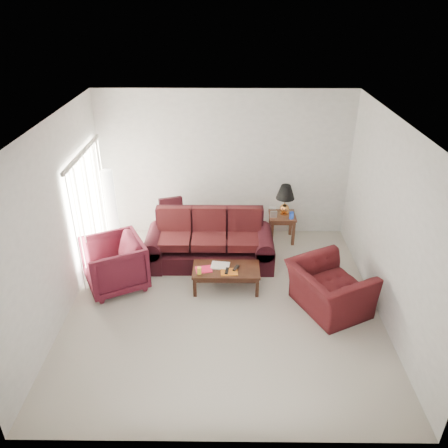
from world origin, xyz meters
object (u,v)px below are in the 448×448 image
Objects in this scene: armchair_left at (114,264)px; coffee_table at (226,278)px; floor_lamp at (111,208)px; sofa at (209,240)px; armchair_right at (329,289)px; end_table at (282,227)px.

armchair_left reaches higher than coffee_table.
sofa is at bearing -20.17° from floor_lamp.
sofa reaches higher than coffee_table.
floor_lamp is 4.46m from armchair_right.
end_table is at bearing 35.21° from sofa.
end_table is 0.59× the size of armchair_left.
coffee_table is (0.32, -0.81, -0.29)m from sofa.
armchair_left is (-1.60, -0.76, -0.04)m from sofa.
floor_lamp is 1.36× the size of armchair_right.
floor_lamp is at bearing -177.34° from end_table.
armchair_left is (-3.05, -1.64, 0.16)m from end_table.
coffee_table is (-1.13, -1.69, -0.09)m from end_table.
sofa is 2.42× the size of armchair_left.
coffee_table is (-1.65, 0.53, -0.18)m from armchair_right.
sofa is 1.77m from armchair_left.
armchair_left is at bearing -151.73° from end_table.
end_table is 3.46m from floor_lamp.
armchair_left is 0.83× the size of armchair_right.
end_table is 2.04m from coffee_table.
sofa is at bearing -148.73° from end_table.
armchair_right is at bearing -76.87° from end_table.
coffee_table is at bearing 61.35° from armchair_left.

